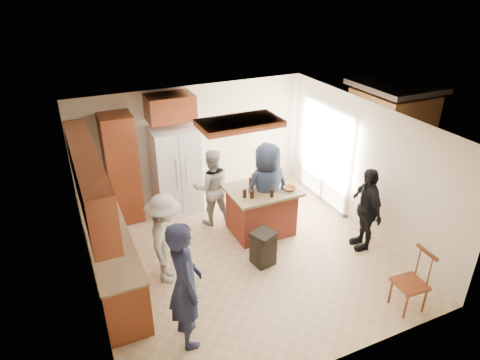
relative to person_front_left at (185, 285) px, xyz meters
name	(u,v)px	position (x,y,z in m)	size (l,w,h in m)	color
room_shell	(381,142)	(5.85, 2.98, -0.07)	(8.00, 5.20, 5.00)	tan
person_front_left	(185,285)	(0.00, 0.00, 0.00)	(0.68, 0.50, 1.88)	#1B1E36
person_behind_left	(212,187)	(1.40, 2.66, -0.16)	(0.76, 0.47, 1.57)	#989890
person_behind_right	(267,190)	(2.22, 1.92, -0.03)	(0.89, 0.58, 1.82)	#1C2338
person_side_right	(366,209)	(3.59, 0.75, -0.15)	(0.92, 0.47, 1.57)	black
person_counter	(165,239)	(0.11, 1.35, -0.17)	(1.00, 0.46, 1.55)	gray
left_cabinetry	(103,230)	(-0.76, 1.73, 0.02)	(0.64, 3.00, 2.30)	maroon
back_wall_units	(134,154)	(0.15, 3.53, 0.44)	(1.80, 0.60, 2.45)	maroon
refrigerator	(176,170)	(0.93, 3.45, -0.04)	(0.90, 0.76, 1.80)	white
kitchen_island	(261,210)	(2.13, 1.96, -0.46)	(1.28, 1.03, 0.93)	#AB402C
island_items	(273,188)	(2.30, 1.85, 0.03)	(1.03, 0.64, 0.15)	silver
trash_bin	(263,248)	(1.70, 1.05, -0.62)	(0.47, 0.47, 0.63)	black
spindle_chair	(411,283)	(3.19, -0.81, -0.49)	(0.45, 0.45, 0.99)	maroon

